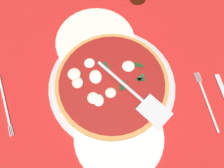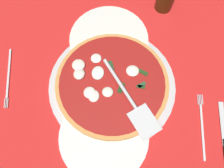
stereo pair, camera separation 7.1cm
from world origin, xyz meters
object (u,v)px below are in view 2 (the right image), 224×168
Objects in this scene: dinner_plate_left at (109,39)px; place_setting_far at (213,133)px; pizza_server at (131,101)px; pizza at (111,84)px; dinner_plate_right at (104,137)px; place_setting_near at (0,73)px.

place_setting_far reaches higher than dinner_plate_left.
place_setting_far is at bearing 39.93° from pizza_server.
pizza_server reaches higher than place_setting_far.
pizza is 8.53cm from pizza_server.
dinner_plate_left and dinner_plate_right have the same top height.
dinner_plate_left is 42.01cm from place_setting_far.
pizza is at bearing 177.89° from dinner_plate_right.
dinner_plate_right is (31.20, 1.78, 0.00)cm from dinner_plate_left.
dinner_plate_right is 1.10× the size of pizza_server.
dinner_plate_left is 1.13× the size of pizza_server.
pizza is at bearing 78.39° from place_setting_near.
pizza_server is 24.67cm from place_setting_far.
pizza is at bearing 67.22° from place_setting_far.
dinner_plate_left is 16.17cm from pizza.
dinner_plate_left is 31.25cm from dinner_plate_right.
place_setting_near is (15.19, -31.86, -0.14)cm from dinner_plate_left.
place_setting_far is (27.29, 31.94, -0.15)cm from dinner_plate_left.
pizza is (15.94, 2.34, 1.39)cm from dinner_plate_left.
place_setting_far is at bearing 69.02° from pizza.
dinner_plate_right is 30.41cm from place_setting_far.
dinner_plate_right is 1.24× the size of place_setting_far.
pizza is 1.61× the size of place_setting_near.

